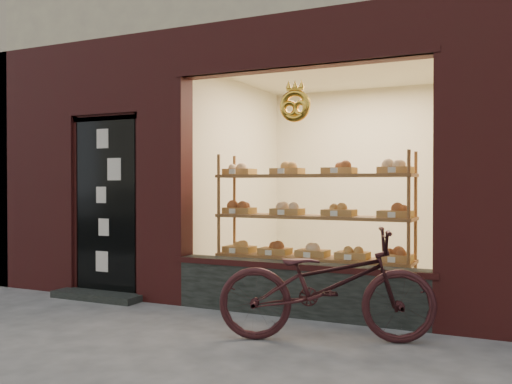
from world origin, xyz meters
The scene contains 3 objects.
ground centered at (0.00, 0.00, 0.00)m, with size 90.00×90.00×0.00m, color #49494A.
display_shelf centered at (0.45, 2.55, 0.85)m, with size 2.20×0.45×1.70m.
bicycle centered at (1.01, 1.35, 0.49)m, with size 0.65×1.87×0.98m, color black.
Camera 1 is at (2.57, -3.35, 1.36)m, focal length 40.00 mm.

